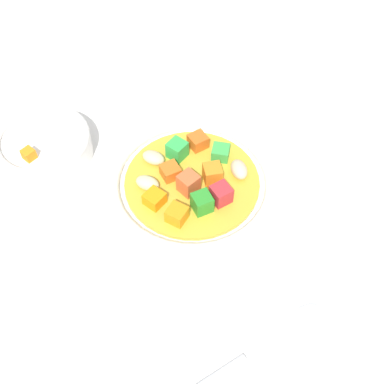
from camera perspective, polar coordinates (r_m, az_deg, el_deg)
The scene contains 4 objects.
ground_plane at distance 54.88cm, azimuth 0.00°, elevation -2.04°, with size 140.00×140.00×2.00cm, color silver.
soup_bowl_main at distance 52.01cm, azimuth -0.00°, elevation 0.20°, with size 17.04×17.04×6.28cm.
spoon at distance 45.92cm, azimuth 4.72°, elevation -19.14°, with size 18.21×15.97×0.86cm.
side_bowl_small at distance 59.66cm, azimuth -16.66°, elevation 5.14°, with size 10.91×10.91×3.90cm.
Camera 1 is at (-30.00, -9.28, 44.01)cm, focal length 46.47 mm.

